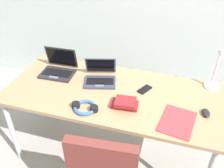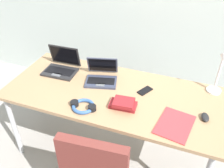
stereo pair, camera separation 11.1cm
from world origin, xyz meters
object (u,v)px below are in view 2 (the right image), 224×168
(laptop_back_left, at_px, (61,67))
(laptop_mid_desk, at_px, (102,77))
(computer_mouse, at_px, (205,117))
(headphones, at_px, (83,106))
(desk_lamp, at_px, (219,74))
(paper_folder_near_mouse, at_px, (175,125))
(cell_phone, at_px, (145,91))
(book_stack, at_px, (123,104))

(laptop_back_left, xyz_separation_m, laptop_mid_desk, (0.41, -0.02, -0.00))
(computer_mouse, distance_m, headphones, 0.91)
(desk_lamp, bearing_deg, computer_mouse, -97.88)
(desk_lamp, relative_size, paper_folder_near_mouse, 1.29)
(cell_phone, bearing_deg, desk_lamp, 44.86)
(computer_mouse, bearing_deg, laptop_mid_desk, 156.20)
(headphones, height_order, book_stack, book_stack)
(paper_folder_near_mouse, bearing_deg, book_stack, 172.06)
(laptop_back_left, distance_m, paper_folder_near_mouse, 1.17)
(cell_phone, bearing_deg, laptop_back_left, -155.12)
(computer_mouse, xyz_separation_m, headphones, (-0.89, -0.20, -0.00))
(book_stack, bearing_deg, laptop_back_left, 157.62)
(desk_lamp, bearing_deg, cell_phone, -162.50)
(laptop_back_left, xyz_separation_m, headphones, (0.43, -0.41, -0.03))
(laptop_mid_desk, height_order, paper_folder_near_mouse, laptop_mid_desk)
(laptop_back_left, distance_m, headphones, 0.59)
(laptop_back_left, bearing_deg, computer_mouse, -9.04)
(laptop_mid_desk, xyz_separation_m, cell_phone, (0.40, -0.02, -0.04))
(computer_mouse, relative_size, paper_folder_near_mouse, 0.31)
(computer_mouse, bearing_deg, desk_lamp, 70.46)
(laptop_back_left, bearing_deg, cell_phone, -2.49)
(laptop_mid_desk, relative_size, book_stack, 1.52)
(laptop_back_left, height_order, paper_folder_near_mouse, laptop_back_left)
(headphones, xyz_separation_m, paper_folder_near_mouse, (0.69, 0.06, -0.01))
(computer_mouse, relative_size, cell_phone, 0.71)
(headphones, bearing_deg, computer_mouse, 12.73)
(computer_mouse, relative_size, book_stack, 0.44)
(book_stack, bearing_deg, desk_lamp, 33.42)
(book_stack, xyz_separation_m, paper_folder_near_mouse, (0.41, -0.06, -0.03))
(computer_mouse, height_order, paper_folder_near_mouse, computer_mouse)
(paper_folder_near_mouse, bearing_deg, headphones, -175.06)
(desk_lamp, bearing_deg, laptop_back_left, -174.33)
(headphones, bearing_deg, laptop_mid_desk, 91.52)
(laptop_back_left, bearing_deg, paper_folder_near_mouse, -17.37)
(desk_lamp, xyz_separation_m, cell_phone, (-0.54, -0.17, -0.19))
(headphones, relative_size, book_stack, 0.99)
(computer_mouse, height_order, book_stack, book_stack)
(cell_phone, height_order, paper_folder_near_mouse, cell_phone)
(desk_lamp, relative_size, cell_phone, 2.94)
(laptop_mid_desk, height_order, headphones, laptop_mid_desk)
(laptop_mid_desk, bearing_deg, desk_lamp, 9.05)
(desk_lamp, relative_size, headphones, 1.87)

